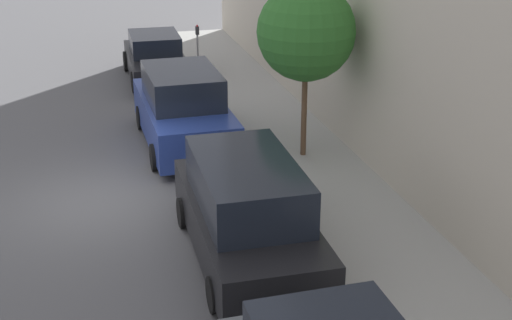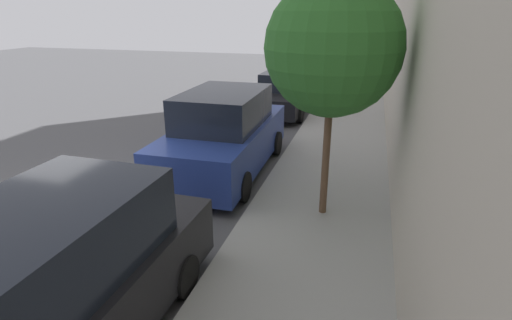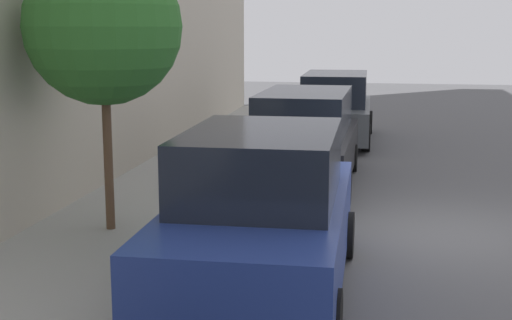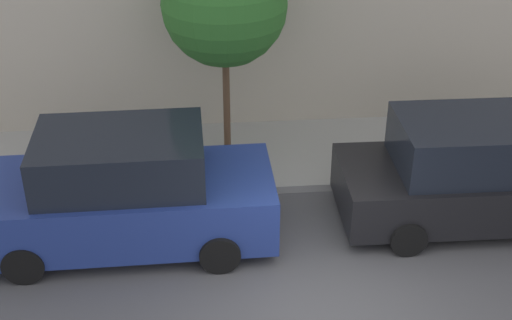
% 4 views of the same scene
% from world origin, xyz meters
% --- Properties ---
extents(sidewalk, '(2.67, 32.00, 0.15)m').
position_xyz_m(sidewalk, '(4.84, 0.00, 0.07)').
color(sidewalk, '#9E9E99').
rests_on(sidewalk, ground_plane).
extents(parked_minivan_second, '(2.02, 4.92, 1.90)m').
position_xyz_m(parked_minivan_second, '(2.44, -3.11, 0.92)').
color(parked_minivan_second, black).
rests_on(parked_minivan_second, ground_plane).
extents(parked_suv_third, '(2.08, 4.82, 1.98)m').
position_xyz_m(parked_suv_third, '(2.30, 2.92, 0.93)').
color(parked_suv_third, navy).
rests_on(parked_suv_third, ground_plane).
extents(street_tree, '(2.28, 2.28, 4.15)m').
position_xyz_m(street_tree, '(4.92, 1.12, 3.16)').
color(street_tree, brown).
rests_on(street_tree, sidewalk).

